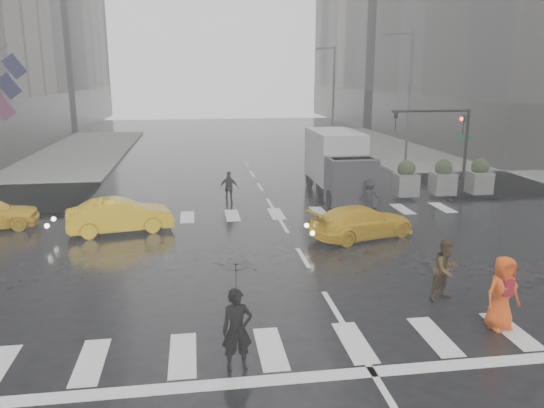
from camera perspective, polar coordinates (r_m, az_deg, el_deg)
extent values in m
plane|color=black|center=(18.39, 3.36, -5.80)|extent=(120.00, 120.00, 0.00)
cube|color=slate|center=(41.91, 25.22, 4.11)|extent=(35.00, 35.00, 0.15)
cube|color=#2D2B28|center=(80.00, 15.94, 10.41)|extent=(26.05, 26.05, 4.40)
cylinder|color=black|center=(28.68, 20.07, 5.11)|extent=(0.16, 0.16, 4.50)
cylinder|color=black|center=(27.57, 16.72, 9.55)|extent=(4.00, 0.12, 0.12)
imported|color=black|center=(28.40, 19.86, 8.01)|extent=(0.16, 0.20, 1.00)
imported|color=black|center=(26.90, 13.13, 8.61)|extent=(0.16, 0.20, 1.00)
sphere|color=#FF190C|center=(28.33, 19.73, 8.61)|extent=(0.20, 0.20, 0.20)
cube|color=#0D5D33|center=(28.85, 19.91, 6.68)|extent=(0.90, 0.03, 0.22)
cylinder|color=#59595B|center=(37.91, 14.52, 10.84)|extent=(0.20, 0.20, 9.00)
cylinder|color=#59595B|center=(37.63, 13.60, 17.43)|extent=(1.80, 0.12, 0.12)
cube|color=#59595B|center=(37.31, 12.25, 17.38)|extent=(0.50, 0.22, 0.15)
cylinder|color=#59595B|center=(56.88, 6.63, 12.00)|extent=(0.20, 0.20, 9.00)
cylinder|color=#59595B|center=(56.70, 5.84, 16.36)|extent=(1.80, 0.12, 0.12)
cube|color=#59595B|center=(56.48, 4.91, 16.29)|extent=(0.50, 0.22, 0.15)
cube|color=slate|center=(27.83, 14.16, 2.04)|extent=(1.10, 1.10, 1.10)
sphere|color=black|center=(27.68, 14.26, 3.67)|extent=(0.90, 0.90, 0.90)
cube|color=slate|center=(28.65, 17.86, 2.12)|extent=(1.10, 1.10, 1.10)
sphere|color=black|center=(28.51, 17.98, 3.70)|extent=(0.90, 0.90, 0.90)
cube|color=slate|center=(29.58, 21.35, 2.19)|extent=(1.10, 1.10, 1.10)
sphere|color=black|center=(29.44, 21.48, 3.72)|extent=(0.90, 0.90, 0.90)
cube|color=maroon|center=(35.81, -27.00, 9.25)|extent=(1.54, 0.02, 1.66)
cube|color=black|center=(37.20, -26.48, 11.28)|extent=(1.54, 0.02, 1.66)
cube|color=black|center=(38.63, -25.99, 13.16)|extent=(1.54, 0.02, 1.66)
imported|color=black|center=(11.50, -3.78, -13.37)|extent=(0.69, 0.48, 1.82)
imported|color=black|center=(11.05, -3.87, -8.37)|extent=(1.02, 1.04, 0.88)
imported|color=#413017|center=(15.54, 18.21, -6.75)|extent=(1.04, 0.93, 1.77)
imported|color=#E94C10|center=(14.32, 23.54, -8.77)|extent=(0.99, 0.72, 1.88)
cube|color=maroon|center=(14.11, 24.01, -8.24)|extent=(0.30, 0.20, 0.40)
imported|color=black|center=(25.94, -4.62, 1.78)|extent=(1.03, 0.76, 1.57)
imported|color=black|center=(24.53, 10.51, 0.82)|extent=(1.11, 0.90, 1.51)
imported|color=#F0B70C|center=(21.98, -16.02, -1.21)|extent=(4.31, 2.25, 1.35)
imported|color=#F0B70C|center=(20.73, 9.66, -1.91)|extent=(4.12, 2.87, 1.24)
cube|color=silver|center=(28.30, 6.76, 5.18)|extent=(2.31, 4.43, 2.60)
cube|color=#2E2E33|center=(25.51, 8.49, 2.43)|extent=(2.22, 1.74, 2.22)
cube|color=black|center=(25.39, 8.55, 3.93)|extent=(1.93, 0.87, 0.87)
cylinder|color=black|center=(25.22, 6.35, 0.58)|extent=(0.27, 0.87, 0.87)
cylinder|color=black|center=(25.80, 10.71, 0.72)|extent=(0.27, 0.87, 0.87)
cylinder|color=black|center=(27.22, 5.23, 1.58)|extent=(0.27, 0.87, 0.87)
cylinder|color=black|center=(27.76, 9.30, 1.70)|extent=(0.27, 0.87, 0.87)
cylinder|color=black|center=(29.80, 4.03, 2.67)|extent=(0.27, 0.87, 0.87)
cylinder|color=black|center=(30.29, 7.77, 2.76)|extent=(0.27, 0.87, 0.87)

